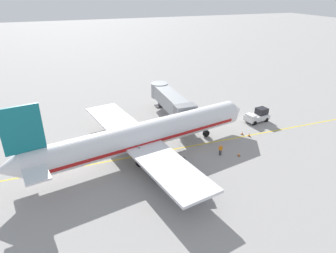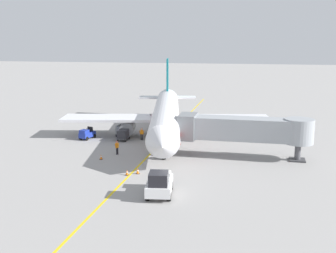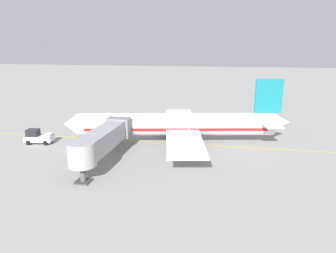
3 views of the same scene
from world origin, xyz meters
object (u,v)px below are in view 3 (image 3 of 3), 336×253
jet_bridge (102,140)px  baggage_cart_second_in_train (179,128)px  ground_crew_wing_walker (166,132)px  safety_cone_nose_right (79,137)px  ground_crew_loader (124,129)px  parked_airliner (177,125)px  pushback_tractor (38,137)px  baggage_tug_lead (168,123)px  baggage_cart_front (164,129)px  safety_cone_nose_left (78,136)px  safety_cone_wing_tip (114,130)px

jet_bridge → baggage_cart_second_in_train: (17.79, -7.83, -2.51)m
ground_crew_wing_walker → safety_cone_nose_right: (-3.72, 14.64, -0.66)m
ground_crew_loader → parked_airliner: bearing=-109.8°
pushback_tractor → safety_cone_nose_right: size_ratio=7.93×
baggage_tug_lead → baggage_cart_second_in_train: size_ratio=0.93×
baggage_cart_front → safety_cone_nose_left: baggage_cart_front is taller
baggage_cart_front → safety_cone_nose_left: 15.47m
ground_crew_loader → safety_cone_nose_left: (-3.63, 7.39, -0.66)m
safety_cone_nose_left → safety_cone_nose_right: bearing=-143.5°
ground_crew_loader → baggage_cart_front: bearing=-77.7°
ground_crew_wing_walker → pushback_tractor: bearing=110.1°
parked_airliner → safety_cone_nose_right: size_ratio=62.94×
baggage_tug_lead → safety_cone_nose_left: 17.75m
jet_bridge → safety_cone_nose_right: size_ratio=26.47×
pushback_tractor → baggage_cart_second_in_train: 24.57m
baggage_cart_second_in_train → ground_crew_wing_walker: size_ratio=1.72×
pushback_tractor → safety_cone_nose_left: (4.60, -4.81, -0.81)m
jet_bridge → safety_cone_nose_left: bearing=39.2°
parked_airliner → baggage_cart_front: 6.66m
baggage_tug_lead → baggage_cart_front: (-5.33, -0.27, 0.24)m
safety_cone_nose_right → safety_cone_wing_tip: 7.13m
baggage_cart_second_in_train → safety_cone_nose_right: 18.04m
pushback_tractor → safety_cone_wing_tip: 13.56m
baggage_cart_second_in_train → safety_cone_nose_right: size_ratio=4.94×
ground_crew_wing_walker → safety_cone_nose_left: (-2.77, 15.34, -0.66)m
parked_airliner → baggage_cart_second_in_train: bearing=5.8°
safety_cone_nose_left → safety_cone_nose_right: 1.18m
baggage_cart_front → safety_cone_wing_tip: baggage_cart_front is taller
ground_crew_loader → safety_cone_nose_right: (-4.58, 6.69, -0.66)m
baggage_tug_lead → safety_cone_nose_right: bearing=130.2°
ground_crew_wing_walker → ground_crew_loader: (0.86, 7.95, 0.00)m
jet_bridge → ground_crew_wing_walker: jet_bridge is taller
ground_crew_loader → safety_cone_nose_left: size_ratio=2.86×
jet_bridge → ground_crew_loader: (15.14, 1.98, -2.50)m
safety_cone_nose_right → safety_cone_nose_left: bearing=36.5°
safety_cone_nose_right → pushback_tractor: bearing=123.5°
jet_bridge → baggage_cart_second_in_train: jet_bridge is taller
baggage_cart_second_in_train → safety_cone_nose_left: baggage_cart_second_in_train is taller
ground_crew_wing_walker → ground_crew_loader: bearing=83.8°
pushback_tractor → ground_crew_loader: pushback_tractor is taller
parked_airliner → safety_cone_nose_left: parked_airliner is taller
baggage_cart_second_in_train → ground_crew_wing_walker: ground_crew_wing_walker is taller
safety_cone_nose_right → baggage_cart_second_in_train: bearing=-66.3°
safety_cone_nose_left → safety_cone_wing_tip: (4.78, -4.95, 0.00)m
pushback_tractor → baggage_cart_second_in_train: (10.89, -22.02, -0.15)m
ground_crew_loader → safety_cone_nose_right: size_ratio=2.86×
pushback_tractor → safety_cone_wing_tip: (9.38, -9.76, -0.81)m
jet_bridge → safety_cone_wing_tip: bearing=15.2°
pushback_tractor → ground_crew_wing_walker: 21.46m
pushback_tractor → ground_crew_wing_walker: size_ratio=2.77×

